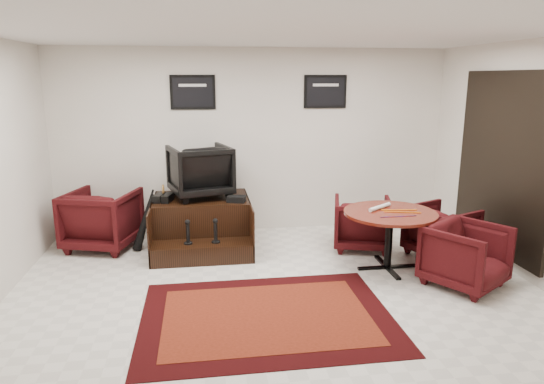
{
  "coord_description": "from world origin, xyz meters",
  "views": [
    {
      "loc": [
        -0.79,
        -4.87,
        2.37
      ],
      "look_at": [
        0.05,
        0.9,
        0.98
      ],
      "focal_mm": 32.0,
      "sensor_mm": 36.0,
      "label": 1
    }
  ],
  "objects": [
    {
      "name": "shine_podium",
      "position": [
        -0.83,
        1.81,
        0.32
      ],
      "size": [
        1.35,
        1.39,
        0.69
      ],
      "color": "black",
      "rests_on": "ground"
    },
    {
      "name": "table_chair_back",
      "position": [
        1.41,
        1.42,
        0.4
      ],
      "size": [
        0.94,
        0.9,
        0.79
      ],
      "primitive_type": "imported",
      "rotation": [
        0.0,
        0.0,
        2.87
      ],
      "color": "black",
      "rests_on": "ground"
    },
    {
      "name": "area_rug",
      "position": [
        -0.2,
        -0.43,
        0.01
      ],
      "size": [
        2.52,
        1.89,
        0.01
      ],
      "color": "black",
      "rests_on": "ground"
    },
    {
      "name": "room_shell",
      "position": [
        0.41,
        0.12,
        1.79
      ],
      "size": [
        6.02,
        5.02,
        2.81
      ],
      "color": "white",
      "rests_on": "ground"
    },
    {
      "name": "polish_kit",
      "position": [
        -0.35,
        1.58,
        0.74
      ],
      "size": [
        0.28,
        0.23,
        0.08
      ],
      "primitive_type": "cube",
      "rotation": [
        0.0,
        0.0,
        -0.33
      ],
      "color": "black",
      "rests_on": "shine_podium"
    },
    {
      "name": "table_clutter",
      "position": [
        1.59,
        0.56,
        0.75
      ],
      "size": [
        0.57,
        0.32,
        0.01
      ],
      "color": "orange",
      "rests_on": "meeting_table"
    },
    {
      "name": "ground",
      "position": [
        0.0,
        0.0,
        0.0
      ],
      "size": [
        6.0,
        6.0,
        0.0
      ],
      "primitive_type": "plane",
      "color": "beige",
      "rests_on": "ground"
    },
    {
      "name": "armchair_side",
      "position": [
        -2.22,
        1.96,
        0.46
      ],
      "size": [
        1.1,
        1.06,
        0.92
      ],
      "primitive_type": "imported",
      "rotation": [
        0.0,
        0.0,
        2.84
      ],
      "color": "black",
      "rests_on": "ground"
    },
    {
      "name": "shine_chair",
      "position": [
        -0.83,
        1.96,
        1.11
      ],
      "size": [
        0.97,
        0.94,
        0.82
      ],
      "primitive_type": "imported",
      "rotation": [
        0.0,
        0.0,
        3.41
      ],
      "color": "black",
      "rests_on": "shine_podium"
    },
    {
      "name": "paper_roll",
      "position": [
        1.4,
        0.76,
        0.77
      ],
      "size": [
        0.37,
        0.29,
        0.05
      ],
      "primitive_type": "cylinder",
      "rotation": [
        0.0,
        1.57,
        0.63
      ],
      "color": "silver",
      "rests_on": "meeting_table"
    },
    {
      "name": "shoes_pair",
      "position": [
        -1.34,
        1.75,
        0.75
      ],
      "size": [
        0.28,
        0.33,
        0.1
      ],
      "color": "black",
      "rests_on": "shine_podium"
    },
    {
      "name": "umbrella_black",
      "position": [
        -1.61,
        1.73,
        0.42
      ],
      "size": [
        0.31,
        0.12,
        0.84
      ],
      "primitive_type": null,
      "color": "black",
      "rests_on": "ground"
    },
    {
      "name": "umbrella_hooked",
      "position": [
        -1.61,
        1.74,
        0.45
      ],
      "size": [
        0.34,
        0.13,
        0.9
      ],
      "primitive_type": null,
      "color": "black",
      "rests_on": "ground"
    },
    {
      "name": "table_chair_window",
      "position": [
        2.36,
        0.96,
        0.38
      ],
      "size": [
        0.94,
        0.96,
        0.77
      ],
      "primitive_type": "imported",
      "rotation": [
        0.0,
        0.0,
        1.98
      ],
      "color": "black",
      "rests_on": "ground"
    },
    {
      "name": "table_chair_corner",
      "position": [
        2.17,
        -0.0,
        0.4
      ],
      "size": [
        1.06,
        1.05,
        0.81
      ],
      "primitive_type": "imported",
      "rotation": [
        0.0,
        0.0,
        0.58
      ],
      "color": "black",
      "rests_on": "ground"
    },
    {
      "name": "meeting_table",
      "position": [
        1.48,
        0.62,
        0.66
      ],
      "size": [
        1.14,
        1.14,
        0.75
      ],
      "color": "#4A0F0A",
      "rests_on": "ground"
    }
  ]
}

